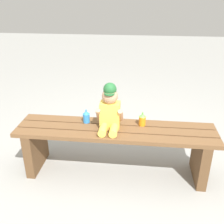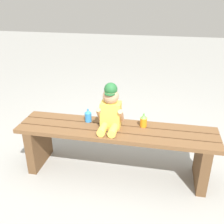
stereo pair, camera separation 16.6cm
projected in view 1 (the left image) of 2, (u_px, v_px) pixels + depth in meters
name	position (u px, v px, depth m)	size (l,w,h in m)	color
ground_plane	(115.00, 171.00, 2.48)	(16.00, 16.00, 0.00)	#999993
park_bench	(116.00, 142.00, 2.35)	(1.74, 0.39, 0.46)	brown
child_figure	(110.00, 109.00, 2.23)	(0.23, 0.27, 0.40)	#F2C64C
sippy_cup_left	(86.00, 116.00, 2.37)	(0.06, 0.06, 0.12)	#338CE5
sippy_cup_right	(142.00, 119.00, 2.32)	(0.06, 0.06, 0.12)	orange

